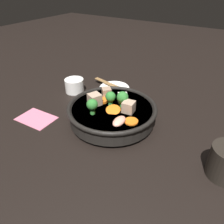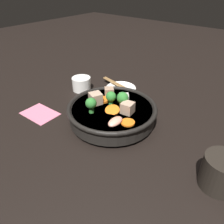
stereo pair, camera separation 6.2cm
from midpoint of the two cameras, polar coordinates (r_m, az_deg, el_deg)
The scene contains 6 objects.
ground_plane at distance 0.64m, azimuth -2.78°, elevation -2.64°, with size 3.00×3.00×0.00m, color black.
stirfry_bowl at distance 0.62m, azimuth -2.88°, elevation 0.09°, with size 0.26×0.26×0.10m.
side_saucer at distance 0.82m, azimuth -1.59°, elevation 6.13°, with size 0.11×0.11×0.01m.
tea_cup at distance 0.82m, azimuth -11.97°, elevation 6.76°, with size 0.07×0.07×0.05m.
napkin at distance 0.70m, azimuth -21.61°, elevation -1.63°, with size 0.11×0.08×0.00m.
chopsticks_pair at distance 0.81m, azimuth -1.60°, elevation 6.73°, with size 0.20×0.06×0.01m.
Camera 1 is at (0.29, -0.44, 0.37)m, focal length 35.00 mm.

